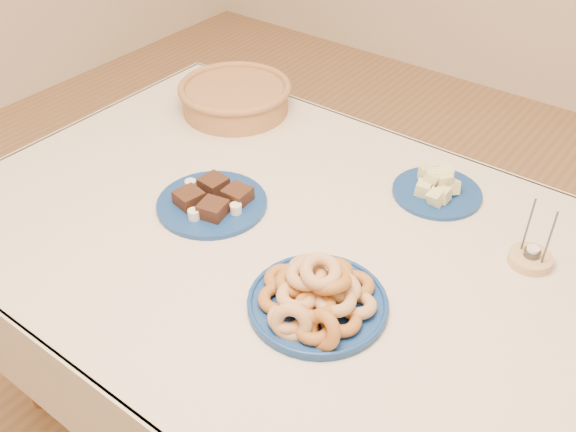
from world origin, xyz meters
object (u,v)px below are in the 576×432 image
(dining_table, at_px, (301,274))
(donut_platter, at_px, (317,297))
(brownie_plate, at_px, (212,201))
(wicker_basket, at_px, (235,97))
(candle_holder, at_px, (531,258))
(melon_plate, at_px, (438,187))

(dining_table, relative_size, donut_platter, 5.01)
(brownie_plate, xyz_separation_m, wicker_basket, (-0.27, 0.40, 0.03))
(dining_table, distance_m, candle_holder, 0.52)
(melon_plate, bearing_deg, donut_platter, -91.49)
(wicker_basket, bearing_deg, candle_holder, -7.82)
(donut_platter, xyz_separation_m, candle_holder, (0.29, 0.39, -0.02))
(brownie_plate, bearing_deg, donut_platter, -17.53)
(donut_platter, relative_size, melon_plate, 1.36)
(donut_platter, distance_m, melon_plate, 0.50)
(dining_table, distance_m, melon_plate, 0.41)
(donut_platter, xyz_separation_m, melon_plate, (0.01, 0.50, -0.01))
(melon_plate, xyz_separation_m, candle_holder, (0.28, -0.11, -0.01))
(wicker_basket, bearing_deg, donut_platter, -38.06)
(donut_platter, bearing_deg, brownie_plate, 162.47)
(dining_table, xyz_separation_m, melon_plate, (0.17, 0.35, 0.13))
(candle_holder, bearing_deg, dining_table, -151.77)
(donut_platter, height_order, melon_plate, donut_platter)
(brownie_plate, height_order, candle_holder, candle_holder)
(brownie_plate, bearing_deg, dining_table, 6.45)
(brownie_plate, distance_m, wicker_basket, 0.48)
(donut_platter, xyz_separation_m, wicker_basket, (-0.67, 0.53, 0.02))
(dining_table, height_order, wicker_basket, wicker_basket)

